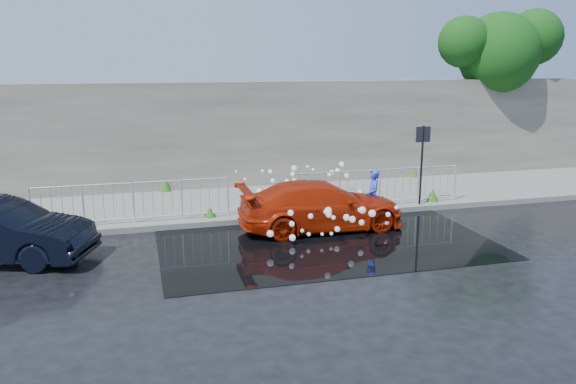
{
  "coord_description": "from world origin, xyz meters",
  "views": [
    {
      "loc": [
        -3.79,
        -11.5,
        4.33
      ],
      "look_at": [
        -0.1,
        2.21,
        1.0
      ],
      "focal_mm": 35.0,
      "sensor_mm": 36.0,
      "label": 1
    }
  ],
  "objects": [
    {
      "name": "water_spray",
      "position": [
        0.8,
        2.57,
        0.69
      ],
      "size": [
        3.61,
        5.56,
        1.06
      ],
      "color": "white",
      "rests_on": "ground"
    },
    {
      "name": "railing_right",
      "position": [
        3.0,
        3.35,
        0.74
      ],
      "size": [
        5.05,
        0.05,
        1.1
      ],
      "color": "silver",
      "rests_on": "pavement"
    },
    {
      "name": "curb",
      "position": [
        0.0,
        3.0,
        0.08
      ],
      "size": [
        30.0,
        0.25,
        0.16
      ],
      "primitive_type": "cube",
      "color": "slate",
      "rests_on": "ground"
    },
    {
      "name": "tree",
      "position": [
        9.6,
        7.41,
        4.76
      ],
      "size": [
        5.01,
        3.04,
        6.26
      ],
      "color": "#332114",
      "rests_on": "ground"
    },
    {
      "name": "weeds",
      "position": [
        -0.3,
        4.54,
        0.33
      ],
      "size": [
        12.17,
        3.93,
        0.42
      ],
      "color": "#215316",
      "rests_on": "pavement"
    },
    {
      "name": "person",
      "position": [
        2.25,
        2.09,
        0.75
      ],
      "size": [
        0.46,
        0.61,
        1.51
      ],
      "primitive_type": "imported",
      "rotation": [
        0.0,
        0.0,
        -1.76
      ],
      "color": "blue",
      "rests_on": "ground"
    },
    {
      "name": "retaining_wall",
      "position": [
        0.0,
        7.2,
        1.9
      ],
      "size": [
        30.0,
        0.6,
        3.5
      ],
      "primitive_type": "cube",
      "color": "#565348",
      "rests_on": "pavement"
    },
    {
      "name": "ground",
      "position": [
        0.0,
        0.0,
        0.0
      ],
      "size": [
        90.0,
        90.0,
        0.0
      ],
      "primitive_type": "plane",
      "color": "black",
      "rests_on": "ground"
    },
    {
      "name": "pavement",
      "position": [
        0.0,
        5.0,
        0.07
      ],
      "size": [
        30.0,
        4.0,
        0.15
      ],
      "primitive_type": "cube",
      "color": "slate",
      "rests_on": "ground"
    },
    {
      "name": "puddle",
      "position": [
        0.5,
        1.0,
        0.01
      ],
      "size": [
        8.0,
        5.0,
        0.01
      ],
      "primitive_type": "cube",
      "color": "black",
      "rests_on": "ground"
    },
    {
      "name": "sign_post",
      "position": [
        4.2,
        3.1,
        1.72
      ],
      "size": [
        0.45,
        0.06,
        2.5
      ],
      "color": "black",
      "rests_on": "ground"
    },
    {
      "name": "railing_left",
      "position": [
        -4.0,
        3.35,
        0.74
      ],
      "size": [
        5.05,
        0.05,
        1.1
      ],
      "color": "silver",
      "rests_on": "pavement"
    },
    {
      "name": "red_car",
      "position": [
        0.75,
        2.0,
        0.63
      ],
      "size": [
        4.36,
        1.78,
        1.27
      ],
      "primitive_type": "imported",
      "rotation": [
        0.0,
        0.0,
        1.57
      ],
      "color": "#A31D06",
      "rests_on": "ground"
    }
  ]
}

